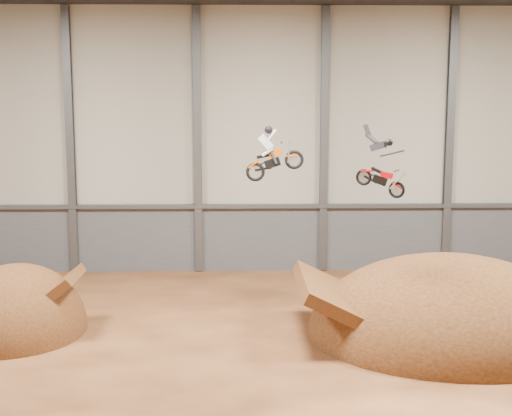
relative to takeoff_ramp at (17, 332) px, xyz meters
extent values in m
plane|color=#512B15|center=(10.05, -4.77, 0.00)|extent=(40.00, 40.00, 0.00)
cube|color=#ADA999|center=(10.05, 10.23, 7.00)|extent=(40.00, 0.10, 14.00)
cube|color=#4D4F54|center=(10.05, 10.13, 1.75)|extent=(39.80, 0.18, 3.50)
cube|color=#47494F|center=(10.05, 9.98, 3.55)|extent=(39.80, 0.35, 0.20)
cube|color=#47494F|center=(0.05, 10.03, 7.00)|extent=(0.40, 0.36, 13.90)
cube|color=#47494F|center=(6.72, 10.03, 7.00)|extent=(0.40, 0.36, 13.90)
cube|color=#47494F|center=(13.38, 10.03, 7.00)|extent=(0.40, 0.36, 13.90)
cube|color=#47494F|center=(20.05, 10.03, 7.00)|extent=(0.40, 0.36, 13.90)
ellipsoid|color=#3E210F|center=(0.00, 0.00, 0.00)|extent=(5.48, 6.32, 5.48)
ellipsoid|color=#3E210F|center=(17.09, -0.81, 0.00)|extent=(11.05, 9.78, 6.38)
camera|label=1|loc=(8.89, -27.57, 9.23)|focal=50.00mm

